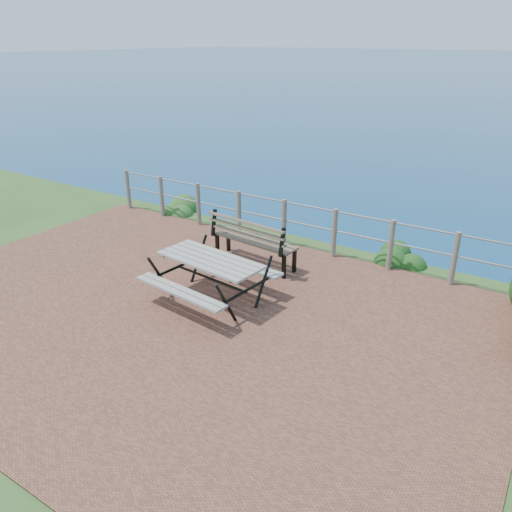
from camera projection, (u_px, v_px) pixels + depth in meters
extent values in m
cube|color=brown|center=(181.00, 311.00, 8.10)|extent=(10.00, 7.00, 0.12)
cylinder|color=#6B5B4C|center=(128.00, 189.00, 12.75)|extent=(0.10, 0.10, 1.00)
cylinder|color=#6B5B4C|center=(162.00, 196.00, 12.18)|extent=(0.10, 0.10, 1.00)
cylinder|color=#6B5B4C|center=(198.00, 204.00, 11.61)|extent=(0.10, 0.10, 1.00)
cylinder|color=#6B5B4C|center=(239.00, 213.00, 11.04)|extent=(0.10, 0.10, 1.00)
cylinder|color=#6B5B4C|center=(284.00, 222.00, 10.47)|extent=(0.10, 0.10, 1.00)
cylinder|color=#6B5B4C|center=(334.00, 233.00, 9.89)|extent=(0.10, 0.10, 1.00)
cylinder|color=#6B5B4C|center=(391.00, 245.00, 9.32)|extent=(0.10, 0.10, 1.00)
cylinder|color=#6B5B4C|center=(454.00, 259.00, 8.75)|extent=(0.10, 0.10, 1.00)
cylinder|color=slate|center=(285.00, 202.00, 10.28)|extent=(9.40, 0.04, 0.04)
cylinder|color=slate|center=(284.00, 220.00, 10.45)|extent=(9.40, 0.04, 0.04)
cube|color=gray|center=(210.00, 260.00, 8.13)|extent=(1.86, 0.93, 0.04)
cube|color=gray|center=(211.00, 276.00, 8.25)|extent=(1.81, 0.45, 0.04)
cube|color=gray|center=(211.00, 276.00, 8.25)|extent=(1.81, 0.45, 0.04)
cylinder|color=black|center=(211.00, 279.00, 8.27)|extent=(1.54, 0.21, 0.04)
cube|color=brown|center=(254.00, 240.00, 9.58)|extent=(1.82, 0.62, 0.04)
cube|color=brown|center=(254.00, 225.00, 9.45)|extent=(1.79, 0.31, 0.41)
cube|color=black|center=(254.00, 252.00, 9.67)|extent=(0.06, 0.07, 0.49)
cube|color=black|center=(254.00, 252.00, 9.67)|extent=(0.06, 0.07, 0.49)
cube|color=black|center=(254.00, 252.00, 9.67)|extent=(0.06, 0.07, 0.49)
cube|color=black|center=(254.00, 252.00, 9.67)|extent=(0.06, 0.07, 0.49)
ellipsoid|color=#234B1C|center=(179.00, 212.00, 12.70)|extent=(0.87, 0.87, 0.64)
ellipsoid|color=#164013|center=(402.00, 260.00, 9.99)|extent=(0.88, 0.88, 0.66)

